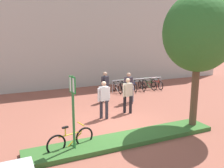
{
  "coord_description": "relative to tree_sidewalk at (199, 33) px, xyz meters",
  "views": [
    {
      "loc": [
        -4.22,
        -8.71,
        3.67
      ],
      "look_at": [
        0.62,
        1.79,
        1.32
      ],
      "focal_mm": 37.93,
      "sensor_mm": 36.0,
      "label": 1
    }
  ],
  "objects": [
    {
      "name": "ground_plane",
      "position": [
        -2.54,
        1.84,
        -3.79
      ],
      "size": [
        60.0,
        60.0,
        0.0
      ],
      "primitive_type": "plane",
      "color": "brown"
    },
    {
      "name": "building_facade",
      "position": [
        -2.54,
        10.06,
        1.21
      ],
      "size": [
        28.0,
        1.2,
        10.0
      ],
      "primitive_type": "cube",
      "color": "#B2ADA3",
      "rests_on": "ground"
    },
    {
      "name": "planter_strip",
      "position": [
        -3.04,
        0.02,
        -3.71
      ],
      "size": [
        7.0,
        1.1,
        0.16
      ],
      "primitive_type": "cube",
      "color": "#336028",
      "rests_on": "ground"
    },
    {
      "name": "tree_sidewalk",
      "position": [
        0.0,
        0.0,
        0.0
      ],
      "size": [
        2.71,
        2.71,
        5.3
      ],
      "color": "brown",
      "rests_on": "ground"
    },
    {
      "name": "parking_sign_post",
      "position": [
        -4.91,
        0.02,
        -2.16
      ],
      "size": [
        0.11,
        0.36,
        2.5
      ],
      "color": "#2D7238",
      "rests_on": "ground"
    },
    {
      "name": "bike_at_sign",
      "position": [
        -4.97,
        0.21,
        -3.44
      ],
      "size": [
        1.65,
        0.5,
        0.86
      ],
      "color": "black",
      "rests_on": "ground"
    },
    {
      "name": "bike_rack_cluster",
      "position": [
        1.48,
        6.81,
        -3.44
      ],
      "size": [
        3.75,
        1.73,
        0.83
      ],
      "color": "#99999E",
      "rests_on": "ground"
    },
    {
      "name": "bollard_steel",
      "position": [
        -0.25,
        4.49,
        -3.34
      ],
      "size": [
        0.16,
        0.16,
        0.9
      ],
      "primitive_type": "cylinder",
      "color": "#ADADB2",
      "rests_on": "ground"
    },
    {
      "name": "person_suited_dark",
      "position": [
        -1.68,
        5.08,
        -2.8
      ],
      "size": [
        0.53,
        0.41,
        1.72
      ],
      "color": "#2D2D38",
      "rests_on": "ground"
    },
    {
      "name": "person_suited_navy",
      "position": [
        -0.63,
        4.27,
        -2.8
      ],
      "size": [
        0.6,
        0.44,
        1.72
      ],
      "color": "#2D2D38",
      "rests_on": "ground"
    },
    {
      "name": "person_shirt_blue",
      "position": [
        -1.47,
        2.8,
        -2.8
      ],
      "size": [
        0.6,
        0.32,
        1.72
      ],
      "color": "black",
      "rests_on": "ground"
    },
    {
      "name": "person_shirt_white",
      "position": [
        -2.82,
        2.55,
        -2.8
      ],
      "size": [
        0.61,
        0.32,
        1.72
      ],
      "color": "#2D2D38",
      "rests_on": "ground"
    }
  ]
}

